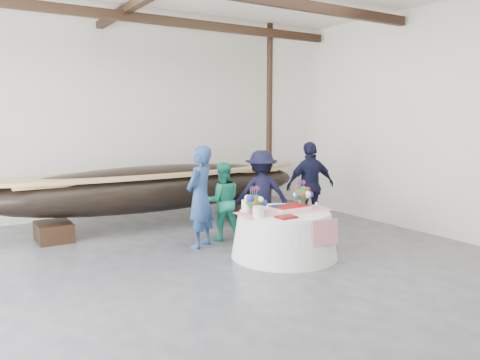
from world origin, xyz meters
TOP-DOWN VIEW (x-y plane):
  - floor at (0.00, 0.00)m, footprint 10.00×12.00m
  - wall_back at (0.00, 6.00)m, footprint 10.00×0.02m
  - wall_right at (5.00, 0.00)m, footprint 0.02×12.00m
  - longboat_display at (0.61, 4.15)m, footprint 7.06×1.41m
  - banquet_table at (1.60, 1.05)m, footprint 1.78×1.78m
  - tabletop_items at (1.58, 1.18)m, footprint 1.70×0.96m
  - guest_woman_blue at (0.67, 2.30)m, footprint 0.80×0.72m
  - guest_woman_teal at (1.26, 2.54)m, footprint 0.87×0.77m
  - guest_man_left at (2.07, 2.41)m, footprint 1.25×1.03m
  - guest_man_right at (3.21, 2.27)m, footprint 1.14×0.65m

SIDE VIEW (x-z plane):
  - floor at x=0.00m, z-range -0.01..0.01m
  - banquet_table at x=1.60m, z-range 0.00..0.77m
  - guest_woman_teal at x=1.26m, z-range 0.00..1.49m
  - guest_man_left at x=2.07m, z-range 0.00..1.69m
  - longboat_display at x=0.61m, z-range 0.18..1.51m
  - tabletop_items at x=1.58m, z-range 0.71..1.11m
  - guest_woman_blue at x=0.67m, z-range 0.00..1.83m
  - guest_man_right at x=3.21m, z-range 0.00..1.83m
  - wall_back at x=0.00m, z-range 0.00..4.50m
  - wall_right at x=5.00m, z-range 0.00..4.50m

